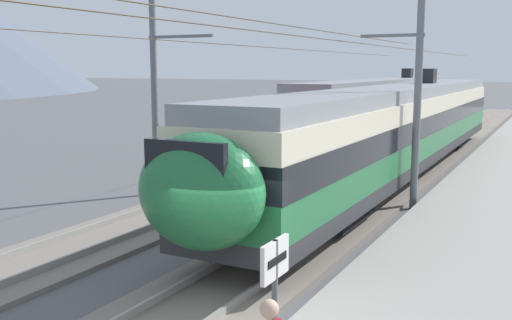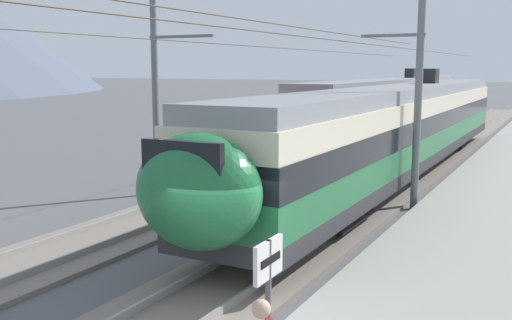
% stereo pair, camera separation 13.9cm
% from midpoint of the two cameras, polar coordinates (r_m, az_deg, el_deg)
% --- Properties ---
extents(track_near, '(120.00, 3.00, 0.28)m').
position_cam_midpoint_polar(track_near, '(11.43, -6.32, -14.35)').
color(track_near, slate).
rests_on(track_near, ground).
extents(track_far, '(120.00, 3.00, 0.28)m').
position_cam_midpoint_polar(track_far, '(14.48, -22.22, -9.88)').
color(track_far, slate).
rests_on(track_far, ground).
extents(train_near_platform, '(31.72, 2.87, 4.27)m').
position_cam_midpoint_polar(train_near_platform, '(24.97, 14.14, 3.29)').
color(train_near_platform, '#2D2D30').
rests_on(train_near_platform, track_near).
extents(train_far_track, '(32.64, 2.97, 4.27)m').
position_cam_midpoint_polar(train_far_track, '(41.35, 13.10, 5.47)').
color(train_far_track, '#2D2D30').
rests_on(train_far_track, track_far).
extents(catenary_mast_mid, '(45.89, 2.09, 7.80)m').
position_cam_midpoint_polar(catenary_mast_mid, '(19.51, 15.39, 7.08)').
color(catenary_mast_mid, slate).
rests_on(catenary_mast_mid, ground).
extents(catenary_mast_far_side, '(45.89, 2.63, 7.24)m').
position_cam_midpoint_polar(catenary_mast_far_side, '(21.26, -9.18, 6.83)').
color(catenary_mast_far_side, slate).
rests_on(catenary_mast_far_side, ground).
extents(platform_sign, '(0.70, 0.08, 2.13)m').
position_cam_midpoint_polar(platform_sign, '(7.55, 1.74, -11.93)').
color(platform_sign, '#59595B').
rests_on(platform_sign, platform_slab).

